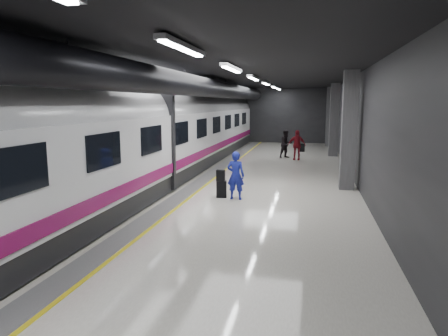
# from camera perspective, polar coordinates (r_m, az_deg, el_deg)

# --- Properties ---
(ground) EXTENTS (40.00, 40.00, 0.00)m
(ground) POSITION_cam_1_polar(r_m,az_deg,el_deg) (14.55, -0.49, -3.81)
(ground) COLOR white
(ground) RESTS_ON ground
(platform_hall) EXTENTS (10.02, 40.02, 4.51)m
(platform_hall) POSITION_cam_1_polar(r_m,az_deg,el_deg) (15.17, -0.78, 10.19)
(platform_hall) COLOR black
(platform_hall) RESTS_ON ground
(train) EXTENTS (3.05, 38.00, 4.05)m
(train) POSITION_cam_1_polar(r_m,az_deg,el_deg) (15.27, -12.52, 4.45)
(train) COLOR black
(train) RESTS_ON ground
(traveler_main) EXTENTS (0.63, 0.43, 1.67)m
(traveler_main) POSITION_cam_1_polar(r_m,az_deg,el_deg) (13.71, 1.68, -1.07)
(traveler_main) COLOR #1731B3
(traveler_main) RESTS_ON ground
(suitcase_main) EXTENTS (0.40, 0.30, 0.59)m
(suitcase_main) POSITION_cam_1_polar(r_m,az_deg,el_deg) (14.07, -0.37, -3.03)
(suitcase_main) COLOR black
(suitcase_main) RESTS_ON ground
(shoulder_bag) EXTENTS (0.30, 0.17, 0.39)m
(shoulder_bag) POSITION_cam_1_polar(r_m,az_deg,el_deg) (13.95, -0.48, -1.08)
(shoulder_bag) COLOR black
(shoulder_bag) RESTS_ON suitcase_main
(traveler_far_a) EXTENTS (1.05, 1.01, 1.70)m
(traveler_far_a) POSITION_cam_1_polar(r_m,az_deg,el_deg) (24.45, 8.87, 3.43)
(traveler_far_a) COLOR black
(traveler_far_a) RESTS_ON ground
(traveler_far_b) EXTENTS (1.03, 0.45, 1.74)m
(traveler_far_b) POSITION_cam_1_polar(r_m,az_deg,el_deg) (23.66, 10.35, 3.25)
(traveler_far_b) COLOR maroon
(traveler_far_b) RESTS_ON ground
(suitcase_far) EXTENTS (0.42, 0.32, 0.56)m
(suitcase_far) POSITION_cam_1_polar(r_m,az_deg,el_deg) (27.81, 11.03, 2.89)
(suitcase_far) COLOR black
(suitcase_far) RESTS_ON ground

